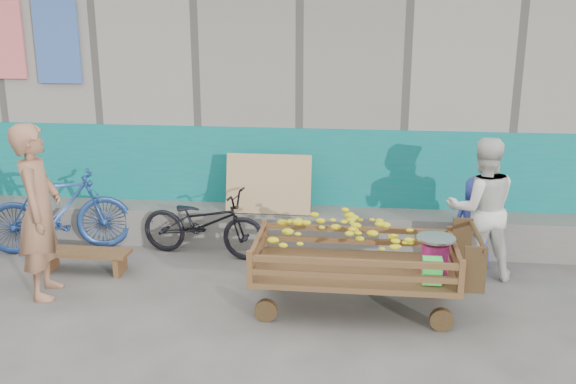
# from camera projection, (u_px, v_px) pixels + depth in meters

# --- Properties ---
(ground) EXTENTS (80.00, 80.00, 0.00)m
(ground) POSITION_uv_depth(u_px,v_px,m) (199.00, 336.00, 5.62)
(ground) COLOR #504D4A
(ground) RESTS_ON ground
(building_wall) EXTENTS (12.00, 3.50, 3.00)m
(building_wall) POSITION_uv_depth(u_px,v_px,m) (266.00, 105.00, 9.09)
(building_wall) COLOR gray
(building_wall) RESTS_ON ground
(banana_cart) EXTENTS (2.07, 0.95, 0.88)m
(banana_cart) POSITION_uv_depth(u_px,v_px,m) (351.00, 250.00, 5.98)
(banana_cart) COLOR brown
(banana_cart) RESTS_ON ground
(bench) EXTENTS (0.99, 0.30, 0.25)m
(bench) POSITION_uv_depth(u_px,v_px,m) (85.00, 256.00, 6.96)
(bench) COLOR brown
(bench) RESTS_ON ground
(vendor_man) EXTENTS (0.55, 0.71, 1.74)m
(vendor_man) POSITION_uv_depth(u_px,v_px,m) (39.00, 212.00, 6.24)
(vendor_man) COLOR #9C694B
(vendor_man) RESTS_ON ground
(woman) EXTENTS (0.79, 0.65, 1.52)m
(woman) POSITION_uv_depth(u_px,v_px,m) (481.00, 209.00, 6.69)
(woman) COLOR silver
(woman) RESTS_ON ground
(child) EXTENTS (0.56, 0.43, 1.02)m
(child) POSITION_uv_depth(u_px,v_px,m) (475.00, 222.00, 7.05)
(child) COLOR #333DA4
(child) RESTS_ON ground
(bicycle_dark) EXTENTS (1.58, 0.76, 0.79)m
(bicycle_dark) POSITION_uv_depth(u_px,v_px,m) (204.00, 223.00, 7.39)
(bicycle_dark) COLOR black
(bicycle_dark) RESTS_ON ground
(bicycle_blue) EXTENTS (1.71, 1.00, 0.99)m
(bicycle_blue) POSITION_uv_depth(u_px,v_px,m) (59.00, 211.00, 7.49)
(bicycle_blue) COLOR navy
(bicycle_blue) RESTS_ON ground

